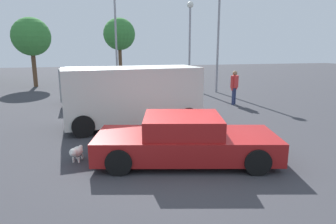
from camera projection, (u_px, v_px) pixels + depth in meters
The scene contains 11 objects.
ground_plane at pixel (180, 162), 7.69m from camera, with size 80.00×80.00×0.00m, color #38383D.
sedan_foreground at pixel (185, 140), 7.67m from camera, with size 4.95×2.83×1.24m.
dog at pixel (77, 152), 7.70m from camera, with size 0.38×0.65×0.43m.
van_white at pixel (132, 95), 11.06m from camera, with size 5.16×2.59×2.22m.
suv_dark at pixel (108, 83), 15.70m from camera, with size 4.77×2.42×1.90m.
pedestrian at pixel (234, 85), 15.16m from camera, with size 0.48×0.43×1.76m.
light_post_near at pixel (219, 26), 18.68m from camera, with size 0.44×0.44×6.29m.
light_post_mid at pixel (115, 24), 19.90m from camera, with size 0.44×0.44×6.65m.
light_post_far at pixel (190, 30), 20.43m from camera, with size 0.44×0.44×6.00m.
tree_back_center at pixel (119, 34), 29.11m from camera, with size 3.15×3.15×5.77m.
tree_back_right at pixel (31, 37), 21.55m from camera, with size 2.79×2.79×5.09m.
Camera 1 is at (-2.01, -6.94, 2.97)m, focal length 31.35 mm.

